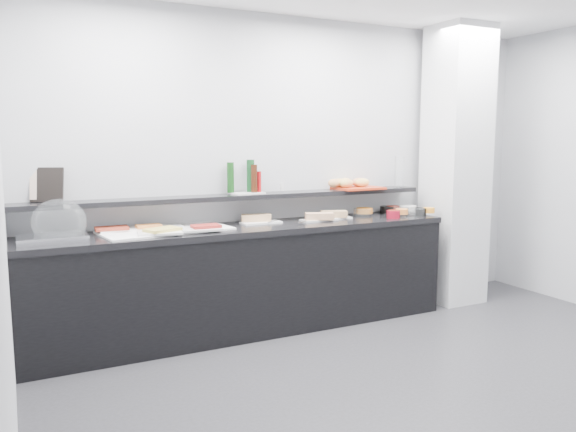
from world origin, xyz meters
name	(u,v)px	position (x,y,z in m)	size (l,w,h in m)	color
ground	(452,393)	(0.00, 0.00, 0.00)	(5.00, 5.00, 0.00)	#2D2D30
back_wall	(305,168)	(0.00, 2.00, 1.35)	(5.00, 0.02, 2.70)	#A9ABB0
column	(455,167)	(1.50, 1.65, 1.35)	(0.50, 0.50, 2.70)	silver
buffet_cabinet	(248,282)	(-0.70, 1.70, 0.42)	(3.60, 0.60, 0.85)	black
counter_top	(248,229)	(-0.70, 1.70, 0.88)	(3.62, 0.62, 0.05)	black
wall_shelf	(240,197)	(-0.70, 1.88, 1.13)	(3.60, 0.25, 0.04)	black
cloche_base	(52,238)	(-2.21, 1.70, 0.92)	(0.47, 0.31, 0.04)	silver
cloche_dome	(59,222)	(-2.15, 1.72, 1.03)	(0.38, 0.25, 0.34)	silver
linen_runner	(166,230)	(-1.38, 1.73, 0.91)	(1.00, 0.47, 0.01)	white
platter_meat_a	(120,229)	(-1.71, 1.85, 0.92)	(0.31, 0.21, 0.01)	white
food_meat_a	(112,228)	(-1.78, 1.82, 0.94)	(0.24, 0.16, 0.02)	maroon
platter_salmon	(159,227)	(-1.41, 1.84, 0.92)	(0.34, 0.23, 0.01)	silver
food_salmon	(149,226)	(-1.50, 1.80, 0.94)	(0.19, 0.12, 0.02)	orange
platter_cheese	(160,232)	(-1.47, 1.57, 0.92)	(0.32, 0.22, 0.01)	white
food_cheese	(163,230)	(-1.44, 1.58, 0.94)	(0.25, 0.16, 0.02)	gold
platter_meat_b	(201,229)	(-1.14, 1.58, 0.92)	(0.31, 0.21, 0.01)	white
food_meat_b	(206,226)	(-1.10, 1.59, 0.94)	(0.22, 0.14, 0.02)	maroon
sandwich_plate_left	(261,223)	(-0.54, 1.79, 0.91)	(0.35, 0.15, 0.01)	white
sandwich_food_left	(256,218)	(-0.57, 1.83, 0.94)	(0.25, 0.10, 0.06)	tan
tongs_left	(274,221)	(-0.44, 1.75, 0.92)	(0.01, 0.01, 0.16)	silver
sandwich_plate_mid	(319,220)	(-0.02, 1.70, 0.91)	(0.33, 0.14, 0.01)	silver
sandwich_food_mid	(319,216)	(-0.03, 1.67, 0.94)	(0.25, 0.09, 0.06)	tan
tongs_mid	(302,222)	(-0.24, 1.60, 0.92)	(0.01, 0.01, 0.16)	silver
sandwich_plate_right	(329,218)	(0.13, 1.77, 0.91)	(0.39, 0.17, 0.01)	white
sandwich_food_right	(334,214)	(0.16, 1.74, 0.94)	(0.24, 0.09, 0.06)	tan
tongs_right	(334,217)	(0.15, 1.72, 0.92)	(0.01, 0.01, 0.16)	silver
bowl_glass_fruit	(362,213)	(0.49, 1.78, 0.94)	(0.17, 0.17, 0.07)	white
fill_glass_fruit	(364,211)	(0.54, 1.81, 0.95)	(0.15, 0.15, 0.05)	orange
bowl_black_jam	(388,210)	(0.83, 1.85, 0.94)	(0.15, 0.15, 0.07)	black
fill_black_jam	(393,208)	(0.89, 1.83, 0.95)	(0.13, 0.13, 0.05)	#5A160C
bowl_glass_cream	(399,210)	(0.94, 1.80, 0.94)	(0.19, 0.19, 0.07)	white
fill_glass_cream	(408,208)	(1.03, 1.78, 0.95)	(0.17, 0.17, 0.05)	silver
bowl_red_jam	(393,214)	(0.67, 1.54, 0.94)	(0.12, 0.12, 0.07)	maroon
fill_red_jam	(394,213)	(0.69, 1.55, 0.95)	(0.11, 0.11, 0.05)	#60190D
bowl_glass_salmon	(415,212)	(0.95, 1.57, 0.94)	(0.17, 0.17, 0.07)	white
fill_glass_salmon	(402,212)	(0.81, 1.60, 0.95)	(0.12, 0.12, 0.05)	orange
bowl_black_fruit	(421,212)	(1.03, 1.59, 0.94)	(0.11, 0.11, 0.07)	black
fill_black_fruit	(429,210)	(1.11, 1.56, 0.95)	(0.11, 0.11, 0.05)	orange
framed_print	(47,185)	(-2.21, 1.96, 1.28)	(0.24, 0.02, 0.26)	black
print_art	(42,185)	(-2.24, 1.97, 1.28)	(0.18, 0.00, 0.22)	tan
condiment_tray	(247,193)	(-0.62, 1.90, 1.16)	(0.28, 0.17, 0.01)	silver
bottle_green_a	(230,177)	(-0.76, 1.94, 1.29)	(0.06, 0.06, 0.26)	#0F3911
bottle_brown	(254,179)	(-0.57, 1.87, 1.28)	(0.05, 0.05, 0.24)	black
bottle_green_b	(251,176)	(-0.57, 1.94, 1.30)	(0.07, 0.07, 0.28)	#0F3818
bottle_hot	(259,182)	(-0.51, 1.89, 1.25)	(0.04, 0.04, 0.18)	#A50B0F
shaker_salt	(257,188)	(-0.52, 1.92, 1.20)	(0.04, 0.04, 0.07)	white
shaker_pepper	(282,187)	(-0.29, 1.89, 1.20)	(0.03, 0.03, 0.07)	silver
bread_tray	(358,188)	(0.49, 1.85, 1.16)	(0.44, 0.31, 0.02)	#B62F13
bread_roll_nw	(339,183)	(0.32, 1.92, 1.21)	(0.14, 0.09, 0.08)	tan
bread_roll_n	(345,182)	(0.41, 1.95, 1.21)	(0.15, 0.10, 0.08)	tan
bread_roll_sw	(346,183)	(0.35, 1.84, 1.21)	(0.13, 0.09, 0.08)	tan
bread_roll_s	(347,183)	(0.37, 1.84, 1.21)	(0.13, 0.08, 0.08)	tan
bread_roll_se	(362,183)	(0.54, 1.85, 1.21)	(0.14, 0.09, 0.08)	gold
bread_roll_midw	(334,183)	(0.26, 1.91, 1.21)	(0.12, 0.08, 0.08)	#C9874C
bread_roll_mide	(359,182)	(0.54, 1.91, 1.21)	(0.16, 0.10, 0.08)	#B77146
carafe	(399,172)	(0.96, 1.84, 1.30)	(0.09, 0.09, 0.30)	white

